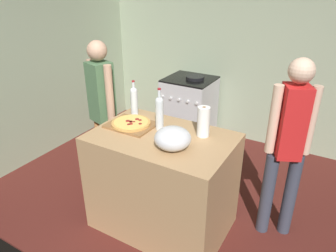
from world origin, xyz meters
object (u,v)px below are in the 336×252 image
Objects in this scene: mixing_bowl at (173,138)px; pizza at (131,123)px; paper_towel_roll at (203,122)px; stove at (189,108)px; person_in_stripes at (103,109)px; person_in_red at (288,143)px; wine_bottle_amber at (159,112)px; wine_bottle_clear at (134,99)px.

pizza is at bearing 161.99° from mixing_bowl.
paper_towel_roll is 1.89m from stove.
stove is (-0.89, 1.55, -0.61)m from paper_towel_roll.
person_in_stripes reaches higher than stove.
person_in_red is (1.53, -1.30, 0.46)m from stove.
wine_bottle_amber is at bearing -72.32° from stove.
wine_bottle_clear is at bearing 119.08° from pizza.
pizza is 1.21× the size of mixing_bowl.
wine_bottle_amber is 0.80m from person_in_stripes.
stove is at bearing 80.57° from person_in_stripes.
wine_bottle_amber is at bearing 137.86° from mixing_bowl.
wine_bottle_amber reaches higher than paper_towel_roll.
pizza is at bearing -162.36° from person_in_red.
person_in_red is at bearing 21.51° from paper_towel_roll.
person_in_red is at bearing 6.02° from person_in_stripes.
wine_bottle_amber is at bearing -23.44° from wine_bottle_clear.
person_in_stripes reaches higher than wine_bottle_clear.
pizza is 0.29m from wine_bottle_clear.
person_in_stripes reaches higher than pizza.
person_in_stripes is at bearing 176.79° from paper_towel_roll.
person_in_red is (1.01, 0.33, -0.18)m from wine_bottle_amber.
mixing_bowl is at bearing -67.29° from stove.
wine_bottle_clear is 1.41m from person_in_red.
wine_bottle_amber is (0.25, 0.07, 0.13)m from pizza.
wine_bottle_clear is 0.42m from person_in_stripes.
pizza is 0.56m from person_in_stripes.
mixing_bowl is 0.31× the size of stove.
paper_towel_roll is at bearing -3.21° from person_in_stripes.
wine_bottle_amber is (-0.26, 0.24, 0.08)m from mixing_bowl.
wine_bottle_amber is 0.23× the size of person_in_red.
pizza is 1.32m from person_in_red.
paper_towel_roll is 0.28× the size of stove.
mixing_bowl is 0.18× the size of person_in_stripes.
wine_bottle_clear is at bearing -84.67° from stove.
person_in_red is at bearing 37.28° from mixing_bowl.
pizza reaches higher than stove.
person_in_stripes is at bearing -176.58° from wine_bottle_clear.
paper_towel_roll is 0.16× the size of person_in_red.
wine_bottle_clear is at bearing 173.43° from paper_towel_roll.
person_in_red reaches higher than paper_towel_roll.
wine_bottle_amber reaches higher than pizza.
paper_towel_roll reaches higher than pizza.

